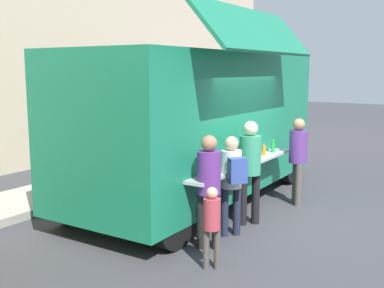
{
  "coord_description": "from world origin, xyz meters",
  "views": [
    {
      "loc": [
        -7.48,
        -3.19,
        2.63
      ],
      "look_at": [
        -0.6,
        1.41,
        1.3
      ],
      "focal_mm": 43.52,
      "sensor_mm": 36.0,
      "label": 1
    }
  ],
  "objects": [
    {
      "name": "customer_extra_browsing",
      "position": [
        1.05,
        0.04,
        1.02
      ],
      "size": [
        0.35,
        0.35,
        1.7
      ],
      "rotation": [
        0.0,
        0.0,
        2.17
      ],
      "color": "#4F4845",
      "rests_on": "ground"
    },
    {
      "name": "trash_bin",
      "position": [
        3.77,
        4.11,
        0.44
      ],
      "size": [
        0.6,
        0.6,
        0.88
      ],
      "primitive_type": "cylinder",
      "color": "#306135",
      "rests_on": "ground"
    },
    {
      "name": "ground_plane",
      "position": [
        0.0,
        0.0,
        0.0
      ],
      "size": [
        60.0,
        60.0,
        0.0
      ],
      "primitive_type": "plane",
      "color": "#38383D"
    },
    {
      "name": "child_near_queue",
      "position": [
        -2.46,
        -0.15,
        0.67
      ],
      "size": [
        0.23,
        0.23,
        1.12
      ],
      "rotation": [
        0.0,
        0.0,
        0.63
      ],
      "color": "#49453F",
      "rests_on": "ground"
    },
    {
      "name": "customer_mid_with_backpack",
      "position": [
        -1.24,
        0.23,
        0.98
      ],
      "size": [
        0.48,
        0.51,
        1.6
      ],
      "rotation": [
        0.0,
        0.0,
        0.89
      ],
      "color": "#1D2335",
      "rests_on": "ground"
    },
    {
      "name": "customer_rear_waiting",
      "position": [
        -1.88,
        0.27,
        1.02
      ],
      "size": [
        0.35,
        0.35,
        1.7
      ],
      "rotation": [
        0.0,
        0.0,
        0.5
      ],
      "color": "black",
      "rests_on": "ground"
    },
    {
      "name": "food_truck_main",
      "position": [
        0.2,
        1.79,
        1.61
      ],
      "size": [
        6.25,
        3.2,
        3.67
      ],
      "rotation": [
        0.0,
        0.0,
        0.02
      ],
      "color": "#187853",
      "rests_on": "ground"
    },
    {
      "name": "customer_front_ordering",
      "position": [
        -0.55,
        0.27,
        1.06
      ],
      "size": [
        0.36,
        0.36,
        1.78
      ],
      "rotation": [
        0.0,
        0.0,
        0.88
      ],
      "color": "black",
      "rests_on": "ground"
    }
  ]
}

